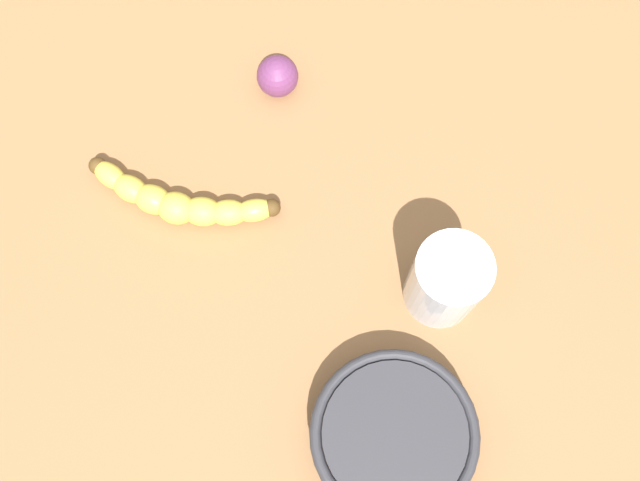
{
  "coord_description": "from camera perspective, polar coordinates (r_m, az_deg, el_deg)",
  "views": [
    {
      "loc": [
        -13.6,
        13.29,
        83.12
      ],
      "look_at": [
        0.67,
        -6.33,
        5.0
      ],
      "focal_mm": 41.91,
      "sensor_mm": 36.0,
      "label": 1
    }
  ],
  "objects": [
    {
      "name": "wooden_tabletop",
      "position": [
        0.84,
        -2.18,
        -4.31
      ],
      "size": [
        120.0,
        120.0,
        3.0
      ],
      "primitive_type": "cube",
      "color": "olive",
      "rests_on": "ground"
    },
    {
      "name": "banana",
      "position": [
        0.85,
        -10.71,
        2.97
      ],
      "size": [
        21.12,
        10.28,
        3.66
      ],
      "rotation": [
        0.0,
        0.0,
        3.52
      ],
      "color": "#DCCB49",
      "rests_on": "wooden_tabletop"
    },
    {
      "name": "plum_fruit",
      "position": [
        0.9,
        -3.26,
        12.42
      ],
      "size": [
        4.92,
        4.92,
        4.92
      ],
      "primitive_type": "sphere",
      "color": "#6B3360",
      "rests_on": "wooden_tabletop"
    },
    {
      "name": "smoothie_glass",
      "position": [
        0.78,
        9.62,
        -3.07
      ],
      "size": [
        7.83,
        7.83,
        11.13
      ],
      "color": "silver",
      "rests_on": "wooden_tabletop"
    },
    {
      "name": "ceramic_bowl",
      "position": [
        0.78,
        5.65,
        -14.56
      ],
      "size": [
        17.0,
        17.0,
        4.53
      ],
      "color": "#2D2D33",
      "rests_on": "wooden_tabletop"
    }
  ]
}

